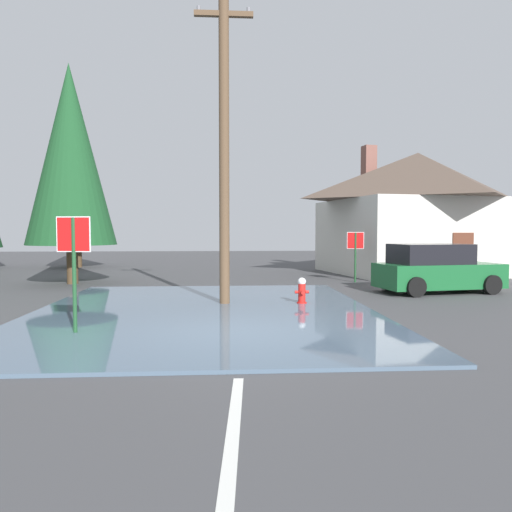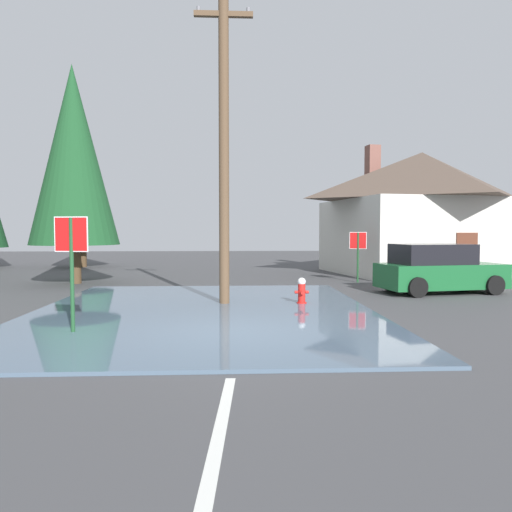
{
  "view_description": "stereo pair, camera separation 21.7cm",
  "coord_description": "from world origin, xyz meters",
  "views": [
    {
      "loc": [
        -0.33,
        -9.57,
        2.09
      ],
      "look_at": [
        0.59,
        4.24,
        1.36
      ],
      "focal_mm": 34.02,
      "sensor_mm": 36.0,
      "label": 1
    },
    {
      "loc": [
        -0.11,
        -9.58,
        2.09
      ],
      "look_at": [
        0.59,
        4.24,
        1.36
      ],
      "focal_mm": 34.02,
      "sensor_mm": 36.0,
      "label": 2
    }
  ],
  "objects": [
    {
      "name": "house",
      "position": [
        9.12,
        13.67,
        3.05
      ],
      "size": [
        9.74,
        8.89,
        6.34
      ],
      "color": "beige",
      "rests_on": "ground"
    },
    {
      "name": "lane_stop_bar",
      "position": [
        0.38,
        -2.15,
        0.0
      ],
      "size": [
        3.66,
        0.63,
        0.01
      ],
      "primitive_type": "cube",
      "rotation": [
        0.0,
        0.0,
        0.09
      ],
      "color": "silver",
      "rests_on": "ground"
    },
    {
      "name": "ground_plane",
      "position": [
        0.0,
        0.0,
        -0.05
      ],
      "size": [
        80.0,
        80.0,
        0.1
      ],
      "primitive_type": "cube",
      "color": "#424244"
    },
    {
      "name": "fire_hydrant",
      "position": [
        1.83,
        3.74,
        0.38
      ],
      "size": [
        0.39,
        0.34,
        0.78
      ],
      "color": "red",
      "rests_on": "ground"
    },
    {
      "name": "pine_tree_tall_left",
      "position": [
        -8.62,
        18.55,
        4.95
      ],
      "size": [
        3.37,
        3.37,
        8.42
      ],
      "color": "#4C3823",
      "rests_on": "ground"
    },
    {
      "name": "utility_pole",
      "position": [
        -0.32,
        3.86,
        4.44
      ],
      "size": [
        1.6,
        0.28,
        8.53
      ],
      "color": "brown",
      "rests_on": "ground"
    },
    {
      "name": "parked_car",
      "position": [
        6.8,
        6.25,
        0.78
      ],
      "size": [
        4.31,
        2.53,
        1.64
      ],
      "color": "#195B2D",
      "rests_on": "ground"
    },
    {
      "name": "lane_center_stripe",
      "position": [
        -0.25,
        -4.81,
        0.0
      ],
      "size": [
        0.38,
        3.94,
        0.01
      ],
      "primitive_type": "cube",
      "rotation": [
        0.0,
        0.0,
        1.51
      ],
      "color": "silver",
      "rests_on": "ground"
    },
    {
      "name": "pine_tree_mid_left",
      "position": [
        -6.26,
        9.8,
        5.02
      ],
      "size": [
        3.41,
        3.41,
        8.53
      ],
      "color": "#4C3823",
      "rests_on": "ground"
    },
    {
      "name": "flood_puddle",
      "position": [
        -0.82,
        2.74,
        0.03
      ],
      "size": [
        8.56,
        10.74,
        0.07
      ],
      "primitive_type": "cube",
      "color": "#4C6075",
      "rests_on": "ground"
    },
    {
      "name": "stop_sign_near",
      "position": [
        -3.28,
        0.17,
        1.68
      ],
      "size": [
        0.69,
        0.14,
        2.36
      ],
      "color": "#1E4C28",
      "rests_on": "ground"
    },
    {
      "name": "stop_sign_far",
      "position": [
        4.97,
        9.65,
        1.43
      ],
      "size": [
        0.67,
        0.14,
        2.03
      ],
      "color": "#1E4C28",
      "rests_on": "ground"
    }
  ]
}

